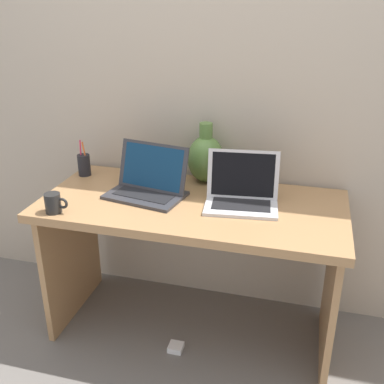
{
  "coord_description": "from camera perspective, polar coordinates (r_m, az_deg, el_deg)",
  "views": [
    {
      "loc": [
        0.49,
        -1.85,
        1.62
      ],
      "look_at": [
        0.0,
        0.0,
        0.78
      ],
      "focal_mm": 42.79,
      "sensor_mm": 36.0,
      "label": 1
    }
  ],
  "objects": [
    {
      "name": "laptop_left",
      "position": [
        2.18,
        -5.42,
        1.26
      ],
      "size": [
        0.39,
        0.3,
        0.24
      ],
      "color": "#333338",
      "rests_on": "desk"
    },
    {
      "name": "coffee_mug",
      "position": [
        2.09,
        -16.88,
        -1.33
      ],
      "size": [
        0.11,
        0.07,
        0.09
      ],
      "color": "black",
      "rests_on": "desk"
    },
    {
      "name": "green_vase",
      "position": [
        2.31,
        1.71,
        4.27
      ],
      "size": [
        0.18,
        0.18,
        0.3
      ],
      "color": "#5B843D",
      "rests_on": "desk"
    },
    {
      "name": "back_wall",
      "position": [
        2.31,
        2.41,
        13.11
      ],
      "size": [
        4.4,
        0.04,
        2.4
      ],
      "primitive_type": "cube",
      "color": "#BCAD99",
      "rests_on": "ground"
    },
    {
      "name": "pen_cup",
      "position": [
        2.47,
        -13.3,
        3.34
      ],
      "size": [
        0.07,
        0.07,
        0.19
      ],
      "color": "black",
      "rests_on": "desk"
    },
    {
      "name": "laptop_right",
      "position": [
        2.08,
        6.24,
        0.11
      ],
      "size": [
        0.35,
        0.27,
        0.24
      ],
      "color": "silver",
      "rests_on": "desk"
    },
    {
      "name": "power_brick",
      "position": [
        2.38,
        -2.04,
        -18.78
      ],
      "size": [
        0.07,
        0.07,
        0.03
      ],
      "primitive_type": "cube",
      "color": "white",
      "rests_on": "ground"
    },
    {
      "name": "ground_plane",
      "position": [
        2.51,
        -0.0,
        -16.59
      ],
      "size": [
        6.0,
        6.0,
        0.0
      ],
      "primitive_type": "plane",
      "color": "slate"
    },
    {
      "name": "desk",
      "position": [
        2.19,
        -0.0,
        -5.08
      ],
      "size": [
        1.4,
        0.65,
        0.73
      ],
      "color": "#AD7F51",
      "rests_on": "ground"
    }
  ]
}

